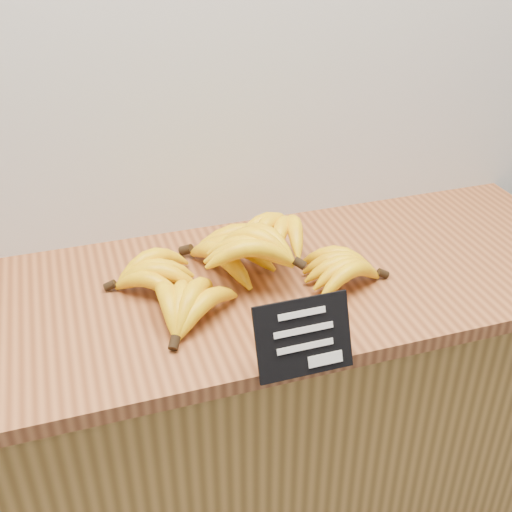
# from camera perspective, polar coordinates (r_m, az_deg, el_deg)

# --- Properties ---
(counter) EXTENTS (1.46, 0.50, 0.90)m
(counter) POSITION_cam_1_polar(r_m,az_deg,el_deg) (1.60, -0.57, -16.78)
(counter) COLOR #A47734
(counter) RESTS_ON ground
(counter_top) EXTENTS (1.51, 0.54, 0.03)m
(counter_top) POSITION_cam_1_polar(r_m,az_deg,el_deg) (1.29, -0.68, -2.88)
(counter_top) COLOR #96562E
(counter_top) RESTS_ON counter
(chalkboard_sign) EXTENTS (0.16, 0.05, 0.12)m
(chalkboard_sign) POSITION_cam_1_polar(r_m,az_deg,el_deg) (1.05, 4.26, -7.23)
(chalkboard_sign) COLOR black
(chalkboard_sign) RESTS_ON counter_top
(banana_pile) EXTENTS (0.54, 0.38, 0.12)m
(banana_pile) POSITION_cam_1_polar(r_m,az_deg,el_deg) (1.26, -1.51, -0.44)
(banana_pile) COLOR yellow
(banana_pile) RESTS_ON counter_top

